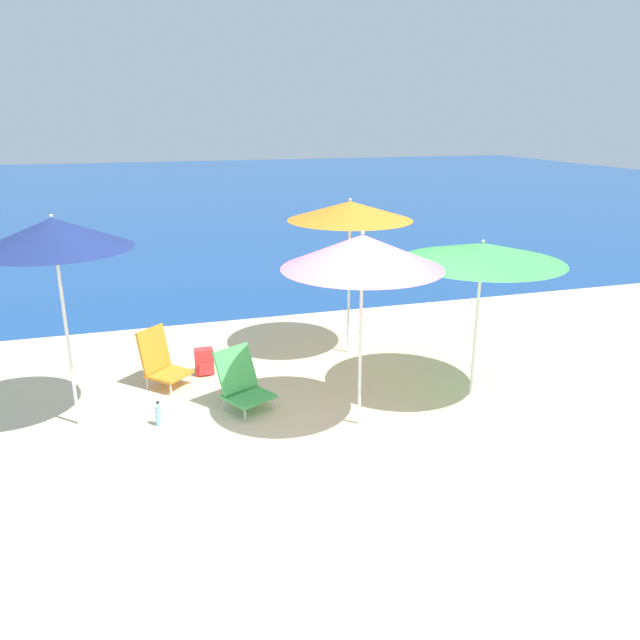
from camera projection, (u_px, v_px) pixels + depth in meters
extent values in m
plane|color=beige|center=(334.00, 456.00, 6.46)|extent=(60.00, 60.00, 0.00)
cube|color=#19478C|center=(169.00, 191.00, 29.01)|extent=(60.00, 40.00, 0.01)
cylinder|color=white|center=(360.00, 349.00, 6.86)|extent=(0.04, 0.04, 1.83)
cone|color=pink|center=(362.00, 252.00, 6.52)|extent=(1.73, 1.73, 0.36)
sphere|color=white|center=(363.00, 233.00, 6.46)|extent=(0.04, 0.04, 0.04)
cylinder|color=white|center=(476.00, 330.00, 7.63)|extent=(0.04, 0.04, 1.72)
cone|color=#47B756|center=(482.00, 252.00, 7.32)|extent=(1.95, 1.95, 0.22)
sphere|color=white|center=(483.00, 241.00, 7.28)|extent=(0.04, 0.04, 0.04)
cylinder|color=white|center=(349.00, 288.00, 9.01)|extent=(0.04, 0.04, 1.97)
cone|color=orange|center=(350.00, 211.00, 8.66)|extent=(1.76, 1.76, 0.26)
sphere|color=white|center=(350.00, 200.00, 8.61)|extent=(0.04, 0.04, 0.04)
cylinder|color=white|center=(68.00, 340.00, 6.83)|extent=(0.04, 0.04, 2.03)
cone|color=navy|center=(53.00, 234.00, 6.46)|extent=(1.61, 1.61, 0.33)
sphere|color=white|center=(51.00, 216.00, 6.40)|extent=(0.04, 0.04, 0.04)
cylinder|color=silver|center=(171.00, 389.00, 7.85)|extent=(0.02, 0.02, 0.16)
cylinder|color=silver|center=(191.00, 378.00, 8.18)|extent=(0.02, 0.02, 0.16)
cylinder|color=silver|center=(147.00, 383.00, 8.03)|extent=(0.02, 0.02, 0.16)
cylinder|color=silver|center=(168.00, 373.00, 8.36)|extent=(0.02, 0.02, 0.16)
cube|color=orange|center=(169.00, 374.00, 8.07)|extent=(0.66, 0.66, 0.04)
cube|color=orange|center=(154.00, 349.00, 8.08)|extent=(0.43, 0.42, 0.56)
cylinder|color=silver|center=(245.00, 415.00, 7.17)|extent=(0.02, 0.02, 0.16)
cylinder|color=silver|center=(273.00, 404.00, 7.45)|extent=(0.02, 0.02, 0.16)
cylinder|color=silver|center=(224.00, 404.00, 7.44)|extent=(0.02, 0.02, 0.16)
cylinder|color=silver|center=(253.00, 394.00, 7.73)|extent=(0.02, 0.02, 0.16)
cube|color=#47B756|center=(249.00, 396.00, 7.42)|extent=(0.66, 0.65, 0.04)
cube|color=#47B756|center=(236.00, 369.00, 7.49)|extent=(0.55, 0.44, 0.51)
cube|color=red|center=(204.00, 362.00, 8.47)|extent=(0.24, 0.17, 0.36)
cube|color=red|center=(205.00, 369.00, 8.40)|extent=(0.17, 0.03, 0.16)
cylinder|color=#8CCCEA|center=(159.00, 417.00, 7.08)|extent=(0.08, 0.08, 0.21)
cylinder|color=#8CCCEA|center=(158.00, 406.00, 7.04)|extent=(0.03, 0.03, 0.07)
cylinder|color=black|center=(158.00, 402.00, 7.02)|extent=(0.04, 0.04, 0.02)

